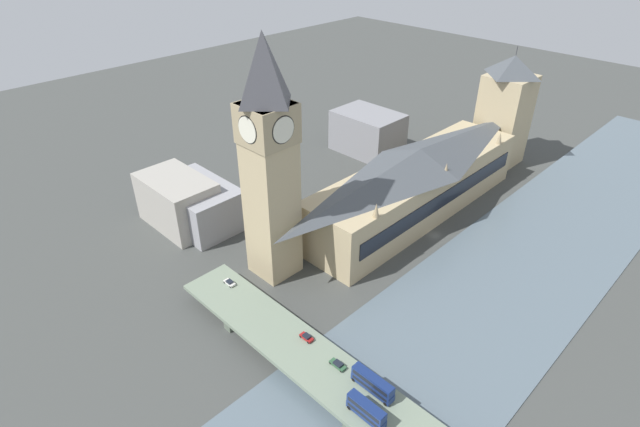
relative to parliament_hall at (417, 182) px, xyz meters
name	(u,v)px	position (x,y,z in m)	size (l,w,h in m)	color
ground_plane	(435,236)	(-15.78, 8.00, -13.83)	(600.00, 600.00, 0.00)	#424442
river_water	(515,273)	(-47.52, 8.00, -13.68)	(51.48, 360.00, 0.30)	slate
parliament_hall	(417,182)	(0.00, 0.00, 0.00)	(26.03, 105.72, 27.85)	tan
clock_tower	(269,159)	(11.57, 63.49, 27.85)	(14.50, 14.50, 78.54)	tan
victoria_tower	(504,111)	(0.05, -66.50, 11.32)	(19.29, 19.29, 54.30)	tan
road_bridge	(366,404)	(-47.52, 85.87, -9.29)	(134.96, 15.51, 5.62)	#5D6A59
double_decker_bus_lead	(366,410)	(-50.30, 89.28, -5.44)	(10.22, 2.51, 5.01)	navy
double_decker_bus_mid	(373,383)	(-46.50, 82.47, -5.52)	(11.78, 2.55, 4.89)	navy
car_northbound_mid	(229,283)	(10.36, 83.03, -7.53)	(4.01, 1.86, 1.33)	silver
car_northbound_tail	(338,364)	(-35.54, 82.93, -7.53)	(4.61, 1.85, 1.37)	#2D5638
car_southbound_mid	(307,337)	(-23.10, 82.06, -7.47)	(3.99, 1.81, 1.48)	maroon
city_block_west	(178,202)	(59.35, 70.45, -4.05)	(31.14, 19.02, 19.55)	#A39E93
city_block_center	(368,132)	(51.43, -31.54, -3.82)	(31.90, 22.64, 20.01)	gray
city_block_east	(198,205)	(54.56, 64.91, -5.72)	(33.78, 21.75, 16.22)	#939399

